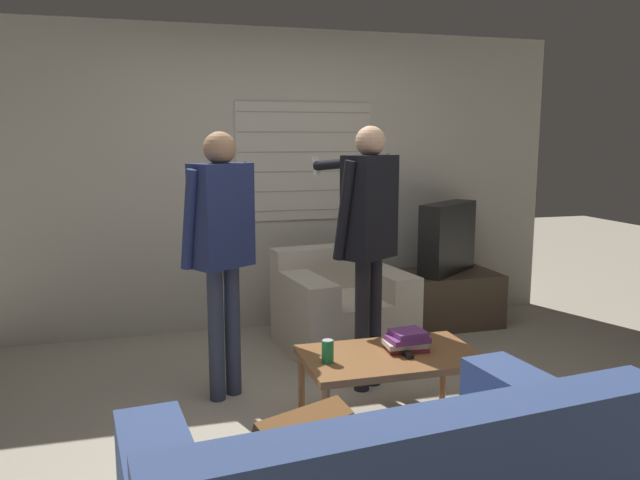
{
  "coord_description": "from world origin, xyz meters",
  "views": [
    {
      "loc": [
        -1.06,
        -3.26,
        1.64
      ],
      "look_at": [
        -0.0,
        0.51,
        1.0
      ],
      "focal_mm": 35.0,
      "sensor_mm": 36.0,
      "label": 1
    }
  ],
  "objects": [
    {
      "name": "tv_stand",
      "position": [
        1.47,
        1.63,
        0.23
      ],
      "size": [
        0.88,
        0.59,
        0.47
      ],
      "color": "#4C3D2D",
      "rests_on": "ground_plane"
    },
    {
      "name": "tv",
      "position": [
        1.47,
        1.63,
        0.78
      ],
      "size": [
        0.69,
        0.59,
        0.62
      ],
      "rotation": [
        0.0,
        0.0,
        3.79
      ],
      "color": "black",
      "rests_on": "tv_stand"
    },
    {
      "name": "soda_can",
      "position": [
        -0.15,
        -0.16,
        0.5
      ],
      "size": [
        0.07,
        0.07,
        0.13
      ],
      "color": "#238E47",
      "rests_on": "coffee_table"
    },
    {
      "name": "wall_back",
      "position": [
        0.01,
        2.03,
        1.28
      ],
      "size": [
        5.2,
        0.08,
        2.55
      ],
      "color": "#BCB7A8",
      "rests_on": "ground_plane"
    },
    {
      "name": "book_stack",
      "position": [
        0.34,
        -0.09,
        0.5
      ],
      "size": [
        0.26,
        0.18,
        0.12
      ],
      "color": "maroon",
      "rests_on": "coffee_table"
    },
    {
      "name": "person_left_standing",
      "position": [
        -0.62,
        0.57,
        1.06
      ],
      "size": [
        0.48,
        0.82,
        1.68
      ],
      "rotation": [
        0.0,
        0.0,
        0.56
      ],
      "color": "#33384C",
      "rests_on": "ground_plane"
    },
    {
      "name": "armchair_beige",
      "position": [
        0.38,
        1.28,
        0.32
      ],
      "size": [
        1.02,
        0.97,
        0.77
      ],
      "rotation": [
        0.0,
        0.0,
        3.27
      ],
      "color": "beige",
      "rests_on": "ground_plane"
    },
    {
      "name": "coffee_table",
      "position": [
        0.24,
        -0.13,
        0.4
      ],
      "size": [
        1.0,
        0.6,
        0.44
      ],
      "color": "brown",
      "rests_on": "ground_plane"
    },
    {
      "name": "spare_remote",
      "position": [
        0.31,
        -0.18,
        0.45
      ],
      "size": [
        0.04,
        0.13,
        0.02
      ],
      "rotation": [
        0.0,
        0.0,
        0.0
      ],
      "color": "black",
      "rests_on": "coffee_table"
    },
    {
      "name": "ground_plane",
      "position": [
        0.0,
        0.0,
        0.0
      ],
      "size": [
        16.0,
        16.0,
        0.0
      ],
      "primitive_type": "plane",
      "color": "#B2A893"
    },
    {
      "name": "person_right_standing",
      "position": [
        0.3,
        0.48,
        1.08
      ],
      "size": [
        0.47,
        0.84,
        1.72
      ],
      "rotation": [
        0.0,
        0.0,
        0.59
      ],
      "color": "black",
      "rests_on": "ground_plane"
    }
  ]
}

